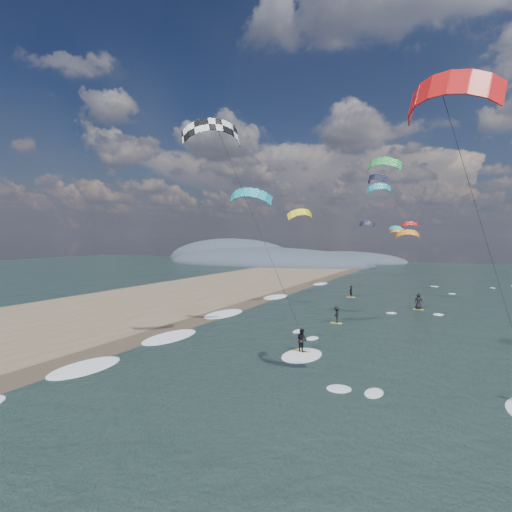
% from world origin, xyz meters
% --- Properties ---
extents(ground, '(260.00, 260.00, 0.00)m').
position_xyz_m(ground, '(0.00, 0.00, 0.00)').
color(ground, black).
rests_on(ground, ground).
extents(sand_strip, '(26.00, 240.00, 0.00)m').
position_xyz_m(sand_strip, '(-24.00, 10.00, 0.00)').
color(sand_strip, brown).
rests_on(sand_strip, ground).
extents(wet_sand_strip, '(3.00, 240.00, 0.00)m').
position_xyz_m(wet_sand_strip, '(-12.00, 10.00, 0.00)').
color(wet_sand_strip, '#382D23').
rests_on(wet_sand_strip, ground).
extents(coastal_hills, '(80.00, 41.00, 15.00)m').
position_xyz_m(coastal_hills, '(-44.84, 107.86, 0.00)').
color(coastal_hills, '#3D4756').
rests_on(coastal_hills, ground).
extents(kitesurfer_near_a, '(7.65, 8.84, 15.24)m').
position_xyz_m(kitesurfer_near_a, '(11.21, 6.18, 11.14)').
color(kitesurfer_near_a, gold).
rests_on(kitesurfer_near_a, ground).
extents(kitesurfer_near_b, '(6.98, 9.15, 15.99)m').
position_xyz_m(kitesurfer_near_b, '(-1.29, 11.04, 10.46)').
color(kitesurfer_near_b, gold).
rests_on(kitesurfer_near_b, ground).
extents(far_kitesurfers, '(10.22, 18.78, 1.85)m').
position_xyz_m(far_kitesurfers, '(2.97, 33.95, 0.85)').
color(far_kitesurfers, gold).
rests_on(far_kitesurfers, ground).
extents(bg_kite_field, '(12.18, 76.98, 9.17)m').
position_xyz_m(bg_kite_field, '(-0.36, 52.78, 12.07)').
color(bg_kite_field, red).
rests_on(bg_kite_field, ground).
extents(shoreline_surf, '(2.40, 79.40, 0.11)m').
position_xyz_m(shoreline_surf, '(-10.80, 14.75, 0.00)').
color(shoreline_surf, white).
rests_on(shoreline_surf, ground).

